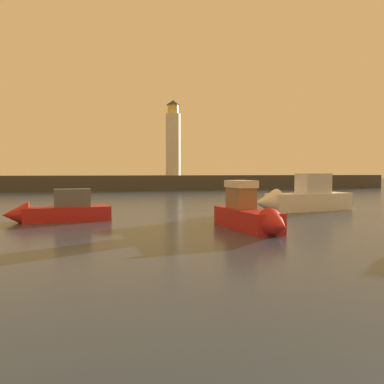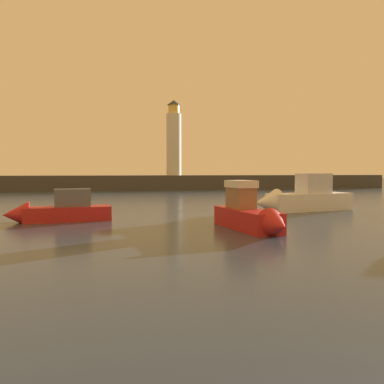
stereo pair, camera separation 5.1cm
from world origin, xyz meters
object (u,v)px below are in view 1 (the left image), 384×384
(lighthouse, at_px, (173,140))
(motorboat_1, at_px, (55,211))
(motorboat_2, at_px, (300,199))
(motorboat_0, at_px, (251,215))

(lighthouse, xyz_separation_m, motorboat_1, (-13.37, -38.24, -7.30))
(motorboat_1, distance_m, motorboat_2, 17.06)
(motorboat_0, xyz_separation_m, motorboat_2, (6.94, 8.27, 0.14))
(motorboat_2, bearing_deg, motorboat_1, -171.16)
(motorboat_0, bearing_deg, motorboat_1, 150.30)
(lighthouse, bearing_deg, motorboat_0, -94.50)
(motorboat_2, bearing_deg, motorboat_0, -130.00)
(lighthouse, bearing_deg, motorboat_2, -84.41)
(lighthouse, height_order, motorboat_0, lighthouse)
(lighthouse, bearing_deg, motorboat_1, -109.27)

